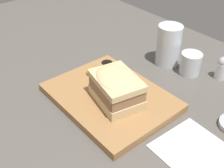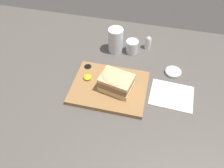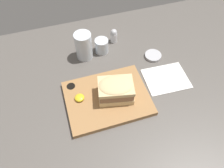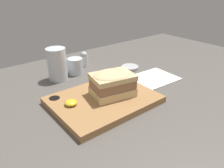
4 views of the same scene
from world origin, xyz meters
TOP-DOWN VIEW (x-y plane):
  - dining_table at (0.00, 0.00)cm, footprint 183.03×105.47cm
  - serving_board at (-2.28, 0.41)cm, footprint 32.34×24.82cm
  - sandwich at (1.05, -0.59)cm, footprint 14.88×12.11cm
  - mustard_dollop at (-12.74, 2.28)cm, footprint 3.80×3.80cm
  - water_glass at (-5.24, 26.16)cm, footprint 7.50×7.50cm
  - wine_glass at (3.14, 26.92)cm, footprint 6.21×6.21cm
  - napkin at (24.83, 2.62)cm, footprint 18.92×15.49cm
  - salt_shaker at (10.62, 31.89)cm, footprint 3.27×3.27cm
  - condiment_dish at (24.76, 16.38)cm, footprint 7.60×7.60cm

SIDE VIEW (x-z plane):
  - dining_table at x=0.00cm, z-range 0.00..2.00cm
  - napkin at x=24.83cm, z-range 2.00..2.40cm
  - condiment_dish at x=24.76cm, z-range 2.00..3.30cm
  - serving_board at x=-2.28cm, z-range 1.98..4.18cm
  - mustard_dollop at x=-12.74cm, z-range 4.15..5.67cm
  - wine_glass at x=3.14cm, z-range 1.64..8.38cm
  - salt_shaker at x=10.62cm, z-range 2.04..9.08cm
  - water_glass at x=-5.24cm, z-range 1.14..13.96cm
  - sandwich at x=1.05cm, z-range 4.47..12.79cm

